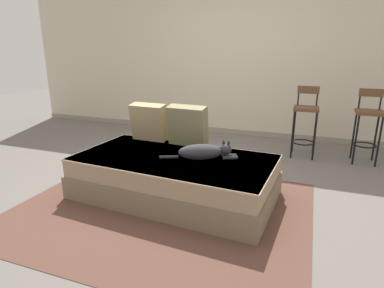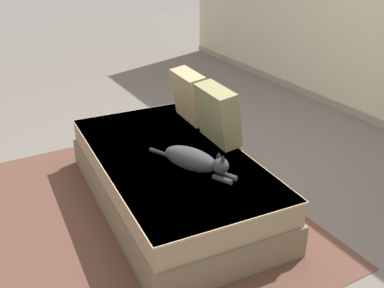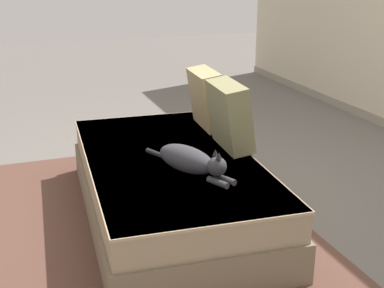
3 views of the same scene
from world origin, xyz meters
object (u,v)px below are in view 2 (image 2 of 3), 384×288
couch (171,178)px  throw_pillow_corner (190,96)px  cat (194,160)px  throw_pillow_middle (218,115)px

couch → throw_pillow_corner: throw_pillow_corner is taller
throw_pillow_corner → cat: (0.80, -0.42, -0.14)m
throw_pillow_middle → cat: (0.31, -0.39, -0.14)m
couch → throw_pillow_corner: (-0.50, 0.45, 0.42)m
throw_pillow_middle → cat: 0.52m
throw_pillow_corner → throw_pillow_middle: 0.48m
couch → throw_pillow_corner: size_ratio=4.70×
couch → throw_pillow_middle: size_ratio=4.56×
throw_pillow_corner → cat: 0.91m
throw_pillow_corner → throw_pillow_middle: bearing=-3.8°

